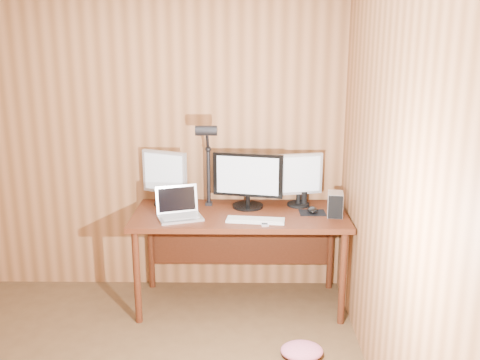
{
  "coord_description": "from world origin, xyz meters",
  "views": [
    {
      "loc": [
        0.97,
        -2.19,
        2.01
      ],
      "look_at": [
        0.93,
        1.58,
        1.02
      ],
      "focal_mm": 40.0,
      "sensor_mm": 36.0,
      "label": 1
    }
  ],
  "objects_px": {
    "monitor_right": "(299,178)",
    "keyboard": "(255,220)",
    "mouse": "(312,210)",
    "desk_lamp": "(207,153)",
    "hard_drive": "(335,204)",
    "desk": "(240,225)",
    "monitor_left": "(165,176)",
    "monitor_center": "(248,180)",
    "speaker": "(304,199)",
    "laptop": "(179,210)",
    "phone": "(264,224)"
  },
  "relations": [
    {
      "from": "desk",
      "to": "mouse",
      "type": "bearing_deg",
      "value": -6.7
    },
    {
      "from": "keyboard",
      "to": "mouse",
      "type": "relative_size",
      "value": 3.61
    },
    {
      "from": "keyboard",
      "to": "desk_lamp",
      "type": "distance_m",
      "value": 0.63
    },
    {
      "from": "desk_lamp",
      "to": "laptop",
      "type": "bearing_deg",
      "value": -120.82
    },
    {
      "from": "monitor_center",
      "to": "desk_lamp",
      "type": "distance_m",
      "value": 0.37
    },
    {
      "from": "monitor_center",
      "to": "monitor_left",
      "type": "xyz_separation_m",
      "value": [
        -0.65,
        0.06,
        0.01
      ]
    },
    {
      "from": "phone",
      "to": "monitor_center",
      "type": "bearing_deg",
      "value": 99.77
    },
    {
      "from": "monitor_left",
      "to": "speaker",
      "type": "xyz_separation_m",
      "value": [
        1.09,
        -0.01,
        -0.18
      ]
    },
    {
      "from": "monitor_center",
      "to": "monitor_left",
      "type": "relative_size",
      "value": 1.25
    },
    {
      "from": "mouse",
      "to": "desk_lamp",
      "type": "distance_m",
      "value": 0.9
    },
    {
      "from": "monitor_right",
      "to": "speaker",
      "type": "xyz_separation_m",
      "value": [
        0.04,
        -0.0,
        -0.17
      ]
    },
    {
      "from": "keyboard",
      "to": "desk_lamp",
      "type": "bearing_deg",
      "value": 146.24
    },
    {
      "from": "monitor_center",
      "to": "hard_drive",
      "type": "relative_size",
      "value": 3.05
    },
    {
      "from": "monitor_left",
      "to": "laptop",
      "type": "distance_m",
      "value": 0.37
    },
    {
      "from": "mouse",
      "to": "hard_drive",
      "type": "xyz_separation_m",
      "value": [
        0.16,
        -0.06,
        0.06
      ]
    },
    {
      "from": "desk",
      "to": "monitor_left",
      "type": "height_order",
      "value": "monitor_left"
    },
    {
      "from": "speaker",
      "to": "phone",
      "type": "bearing_deg",
      "value": -126.21
    },
    {
      "from": "hard_drive",
      "to": "desk_lamp",
      "type": "relative_size",
      "value": 0.25
    },
    {
      "from": "speaker",
      "to": "monitor_center",
      "type": "bearing_deg",
      "value": -174.5
    },
    {
      "from": "monitor_left",
      "to": "desk",
      "type": "bearing_deg",
      "value": 11.81
    },
    {
      "from": "monitor_left",
      "to": "keyboard",
      "type": "bearing_deg",
      "value": -4.98
    },
    {
      "from": "hard_drive",
      "to": "desk_lamp",
      "type": "distance_m",
      "value": 1.02
    },
    {
      "from": "monitor_left",
      "to": "hard_drive",
      "type": "xyz_separation_m",
      "value": [
        1.29,
        -0.26,
        -0.14
      ]
    },
    {
      "from": "phone",
      "to": "speaker",
      "type": "bearing_deg",
      "value": 47.39
    },
    {
      "from": "keyboard",
      "to": "speaker",
      "type": "height_order",
      "value": "speaker"
    },
    {
      "from": "desk",
      "to": "phone",
      "type": "height_order",
      "value": "phone"
    },
    {
      "from": "monitor_right",
      "to": "keyboard",
      "type": "height_order",
      "value": "monitor_right"
    },
    {
      "from": "monitor_right",
      "to": "phone",
      "type": "height_order",
      "value": "monitor_right"
    },
    {
      "from": "monitor_right",
      "to": "laptop",
      "type": "height_order",
      "value": "monitor_right"
    },
    {
      "from": "desk_lamp",
      "to": "desk",
      "type": "bearing_deg",
      "value": 3.09
    },
    {
      "from": "monitor_center",
      "to": "mouse",
      "type": "height_order",
      "value": "monitor_center"
    },
    {
      "from": "speaker",
      "to": "mouse",
      "type": "bearing_deg",
      "value": -75.87
    },
    {
      "from": "phone",
      "to": "speaker",
      "type": "xyz_separation_m",
      "value": [
        0.32,
        0.44,
        0.05
      ]
    },
    {
      "from": "speaker",
      "to": "desk_lamp",
      "type": "distance_m",
      "value": 0.84
    },
    {
      "from": "desk_lamp",
      "to": "monitor_left",
      "type": "bearing_deg",
      "value": 178.57
    },
    {
      "from": "monitor_left",
      "to": "mouse",
      "type": "xyz_separation_m",
      "value": [
        1.13,
        -0.19,
        -0.21
      ]
    },
    {
      "from": "monitor_center",
      "to": "speaker",
      "type": "relative_size",
      "value": 4.79
    },
    {
      "from": "desk",
      "to": "keyboard",
      "type": "height_order",
      "value": "keyboard"
    },
    {
      "from": "mouse",
      "to": "desk_lamp",
      "type": "xyz_separation_m",
      "value": [
        -0.79,
        0.11,
        0.41
      ]
    },
    {
      "from": "monitor_left",
      "to": "hard_drive",
      "type": "relative_size",
      "value": 2.44
    },
    {
      "from": "monitor_right",
      "to": "keyboard",
      "type": "distance_m",
      "value": 0.55
    },
    {
      "from": "mouse",
      "to": "monitor_center",
      "type": "bearing_deg",
      "value": 172.25
    },
    {
      "from": "keyboard",
      "to": "hard_drive",
      "type": "height_order",
      "value": "hard_drive"
    },
    {
      "from": "monitor_left",
      "to": "desk_lamp",
      "type": "bearing_deg",
      "value": 9.93
    },
    {
      "from": "monitor_right",
      "to": "laptop",
      "type": "xyz_separation_m",
      "value": [
        -0.9,
        -0.29,
        -0.17
      ]
    },
    {
      "from": "laptop",
      "to": "mouse",
      "type": "xyz_separation_m",
      "value": [
        0.99,
        0.11,
        -0.03
      ]
    },
    {
      "from": "desk",
      "to": "hard_drive",
      "type": "relative_size",
      "value": 9.04
    },
    {
      "from": "monitor_left",
      "to": "mouse",
      "type": "relative_size",
      "value": 3.64
    },
    {
      "from": "hard_drive",
      "to": "monitor_right",
      "type": "bearing_deg",
      "value": 143.32
    },
    {
      "from": "phone",
      "to": "desk_lamp",
      "type": "distance_m",
      "value": 0.71
    }
  ]
}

